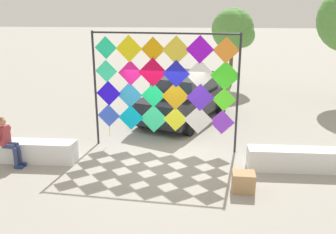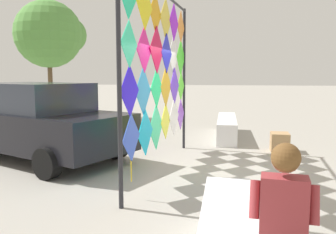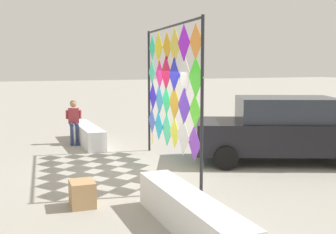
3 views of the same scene
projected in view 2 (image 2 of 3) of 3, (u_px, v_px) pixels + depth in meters
name	position (u px, v px, depth m)	size (l,w,h in m)	color
ground	(205.00, 171.00, 7.24)	(120.00, 120.00, 0.00)	#9E998E
plaza_ledge_right	(227.00, 127.00, 11.19)	(3.33, 0.57, 0.62)	white
kite_display_rack	(162.00, 66.00, 7.18)	(4.54, 0.48, 3.67)	#232328
seated_vendor	(283.00, 214.00, 2.83)	(0.67, 0.54, 1.47)	navy
parked_car	(36.00, 120.00, 8.29)	(3.66, 5.00, 1.78)	black
cardboard_box_large	(280.00, 142.00, 9.09)	(0.55, 0.45, 0.49)	tan
tree_broadleaf	(51.00, 34.00, 15.81)	(3.02, 2.97, 5.25)	brown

